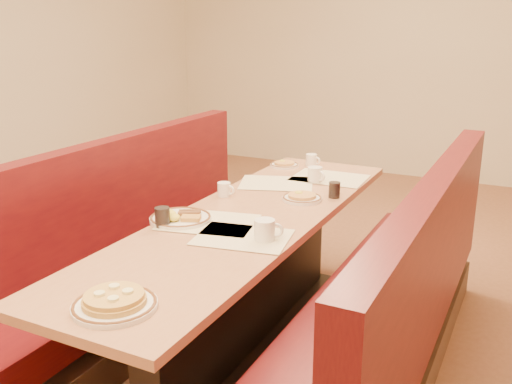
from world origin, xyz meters
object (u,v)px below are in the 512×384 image
at_px(diner_table, 249,284).
at_px(eggs_plate, 180,217).
at_px(coffee_mug_d, 312,160).
at_px(coffee_mug_a, 265,230).
at_px(coffee_mug_b, 225,189).
at_px(soda_tumbler_mid, 334,190).
at_px(booth_right, 389,318).
at_px(booth_left, 136,261).
at_px(pancake_plate, 114,303).
at_px(coffee_mug_c, 315,174).
at_px(soda_tumbler_near, 162,218).

xyz_separation_m(diner_table, eggs_plate, (-0.26, -0.22, 0.39)).
bearing_deg(coffee_mug_d, coffee_mug_a, -69.03).
distance_m(eggs_plate, coffee_mug_d, 1.33).
relative_size(coffee_mug_b, soda_tumbler_mid, 1.17).
relative_size(booth_right, coffee_mug_b, 24.38).
bearing_deg(eggs_plate, coffee_mug_d, 82.93).
relative_size(booth_left, pancake_plate, 8.68).
xyz_separation_m(diner_table, coffee_mug_d, (-0.10, 1.10, 0.42)).
distance_m(eggs_plate, coffee_mug_b, 0.46).
distance_m(diner_table, coffee_mug_c, 0.85).
bearing_deg(soda_tumbler_near, eggs_plate, 79.29).
xyz_separation_m(coffee_mug_a, coffee_mug_d, (-0.32, 1.37, -0.01)).
bearing_deg(soda_tumbler_near, booth_right, 18.13).
height_order(pancake_plate, soda_tumbler_near, soda_tumbler_near).
relative_size(booth_left, coffee_mug_b, 24.38).
xyz_separation_m(booth_right, coffee_mug_a, (-0.51, -0.27, 0.44)).
relative_size(pancake_plate, soda_tumbler_mid, 3.28).
bearing_deg(diner_table, booth_right, 0.00).
xyz_separation_m(coffee_mug_a, coffee_mug_c, (-0.15, 1.00, -0.00)).
height_order(booth_right, soda_tumbler_mid, booth_right).
bearing_deg(eggs_plate, diner_table, 40.53).
height_order(pancake_plate, soda_tumbler_mid, soda_tumbler_mid).
height_order(pancake_plate, coffee_mug_a, coffee_mug_a).
height_order(booth_right, coffee_mug_a, booth_right).
xyz_separation_m(booth_left, eggs_plate, (0.47, -0.22, 0.41)).
bearing_deg(coffee_mug_c, eggs_plate, -86.06).
distance_m(booth_right, coffee_mug_c, 1.08).
bearing_deg(diner_table, pancake_plate, -87.59).
xyz_separation_m(booth_left, coffee_mug_b, (0.46, 0.23, 0.43)).
relative_size(coffee_mug_c, soda_tumbler_mid, 1.36).
bearing_deg(coffee_mug_b, eggs_plate, -87.69).
xyz_separation_m(coffee_mug_d, soda_tumbler_mid, (0.38, -0.62, 0.00)).
relative_size(booth_left, soda_tumbler_mid, 28.47).
relative_size(eggs_plate, coffee_mug_c, 2.51).
height_order(diner_table, coffee_mug_a, coffee_mug_a).
distance_m(pancake_plate, coffee_mug_a, 0.81).
bearing_deg(soda_tumbler_mid, coffee_mug_d, 121.36).
bearing_deg(soda_tumbler_near, booth_left, 143.76).
distance_m(diner_table, coffee_mug_b, 0.55).
distance_m(coffee_mug_c, coffee_mug_d, 0.41).
height_order(booth_right, eggs_plate, booth_right).
distance_m(booth_left, coffee_mug_c, 1.17).
bearing_deg(coffee_mug_d, soda_tumbler_near, -89.59).
height_order(eggs_plate, soda_tumbler_near, soda_tumbler_near).
height_order(coffee_mug_c, coffee_mug_d, coffee_mug_c).
bearing_deg(coffee_mug_b, booth_left, -152.26).
height_order(pancake_plate, eggs_plate, pancake_plate).
relative_size(pancake_plate, coffee_mug_c, 2.42).
xyz_separation_m(eggs_plate, coffee_mug_d, (0.16, 1.32, 0.02)).
bearing_deg(booth_left, pancake_plate, -53.66).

